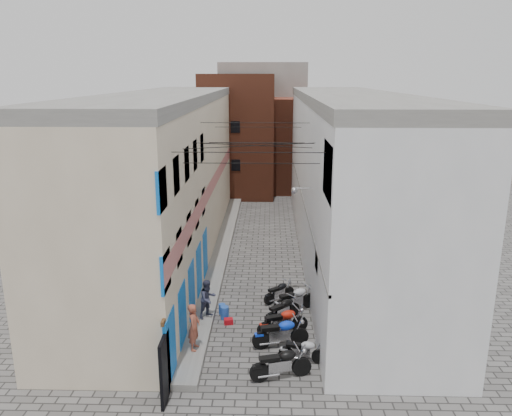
# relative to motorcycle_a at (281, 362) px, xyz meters

# --- Properties ---
(ground) EXTENTS (90.00, 90.00, 0.00)m
(ground) POSITION_rel_motorcycle_a_xyz_m (-1.11, -0.83, -0.62)
(ground) COLOR #54524F
(ground) RESTS_ON ground
(plinth) EXTENTS (0.90, 26.00, 0.25)m
(plinth) POSITION_rel_motorcycle_a_xyz_m (-3.16, 12.17, -0.50)
(plinth) COLOR slate
(plinth) RESTS_ON ground
(building_left) EXTENTS (5.10, 27.00, 9.00)m
(building_left) POSITION_rel_motorcycle_a_xyz_m (-6.09, 12.12, 3.88)
(building_left) COLOR #C4B294
(building_left) RESTS_ON ground
(building_right) EXTENTS (5.94, 26.00, 9.00)m
(building_right) POSITION_rel_motorcycle_a_xyz_m (3.89, 12.16, 3.88)
(building_right) COLOR silver
(building_right) RESTS_ON ground
(building_far_brick_left) EXTENTS (6.00, 6.00, 10.00)m
(building_far_brick_left) POSITION_rel_motorcycle_a_xyz_m (-3.11, 27.17, 4.38)
(building_far_brick_left) COLOR brown
(building_far_brick_left) RESTS_ON ground
(building_far_brick_right) EXTENTS (5.00, 6.00, 8.00)m
(building_far_brick_right) POSITION_rel_motorcycle_a_xyz_m (1.89, 29.17, 3.38)
(building_far_brick_right) COLOR brown
(building_far_brick_right) RESTS_ON ground
(building_far_concrete) EXTENTS (8.00, 5.00, 11.00)m
(building_far_concrete) POSITION_rel_motorcycle_a_xyz_m (-1.11, 33.17, 4.88)
(building_far_concrete) COLOR slate
(building_far_concrete) RESTS_ON ground
(far_shopfront) EXTENTS (2.00, 0.30, 2.40)m
(far_shopfront) POSITION_rel_motorcycle_a_xyz_m (-1.11, 24.37, 0.58)
(far_shopfront) COLOR black
(far_shopfront) RESTS_ON ground
(overhead_wires) EXTENTS (5.80, 13.02, 1.32)m
(overhead_wires) POSITION_rel_motorcycle_a_xyz_m (-1.11, 6.81, 6.50)
(overhead_wires) COLOR black
(overhead_wires) RESTS_ON ground
(motorcycle_a) EXTENTS (2.25, 1.22, 1.24)m
(motorcycle_a) POSITION_rel_motorcycle_a_xyz_m (0.00, 0.00, 0.00)
(motorcycle_a) COLOR black
(motorcycle_a) RESTS_ON ground
(motorcycle_b) EXTENTS (1.79, 0.75, 1.00)m
(motorcycle_b) POSITION_rel_motorcycle_a_xyz_m (0.79, 1.02, -0.12)
(motorcycle_b) COLOR #ADADB2
(motorcycle_b) RESTS_ON ground
(motorcycle_c) EXTENTS (2.28, 1.17, 1.26)m
(motorcycle_c) POSITION_rel_motorcycle_a_xyz_m (0.03, 2.05, 0.01)
(motorcycle_c) COLOR blue
(motorcycle_c) RESTS_ON ground
(motorcycle_d) EXTENTS (2.22, 1.39, 1.23)m
(motorcycle_d) POSITION_rel_motorcycle_a_xyz_m (0.14, 2.95, -0.01)
(motorcycle_d) COLOR red
(motorcycle_d) RESTS_ON ground
(motorcycle_e) EXTENTS (1.81, 1.73, 1.10)m
(motorcycle_e) POSITION_rel_motorcycle_a_xyz_m (0.16, 4.07, -0.07)
(motorcycle_e) COLOR black
(motorcycle_e) RESTS_ON ground
(motorcycle_f) EXTENTS (2.18, 1.66, 1.24)m
(motorcycle_f) POSITION_rel_motorcycle_a_xyz_m (0.72, 4.99, -0.00)
(motorcycle_f) COLOR #B9B9BE
(motorcycle_f) RESTS_ON ground
(motorcycle_g) EXTENTS (1.66, 1.51, 0.99)m
(motorcycle_g) POSITION_rel_motorcycle_a_xyz_m (0.05, 5.98, -0.13)
(motorcycle_g) COLOR black
(motorcycle_g) RESTS_ON ground
(person_a) EXTENTS (0.48, 0.68, 1.76)m
(person_a) POSITION_rel_motorcycle_a_xyz_m (-3.11, 1.39, 0.51)
(person_a) COLOR #A04F3A
(person_a) RESTS_ON plinth
(person_b) EXTENTS (0.98, 0.98, 1.61)m
(person_b) POSITION_rel_motorcycle_a_xyz_m (-2.91, 3.91, 0.43)
(person_b) COLOR #383B54
(person_b) RESTS_ON plinth
(water_jug_near) EXTENTS (0.44, 0.44, 0.54)m
(water_jug_near) POSITION_rel_motorcycle_a_xyz_m (-2.27, 4.23, -0.35)
(water_jug_near) COLOR blue
(water_jug_near) RESTS_ON ground
(water_jug_far) EXTENTS (0.36, 0.36, 0.45)m
(water_jug_far) POSITION_rel_motorcycle_a_xyz_m (-2.42, 4.66, -0.40)
(water_jug_far) COLOR blue
(water_jug_far) RESTS_ON ground
(red_crate) EXTENTS (0.41, 0.33, 0.23)m
(red_crate) POSITION_rel_motorcycle_a_xyz_m (-2.07, 3.77, -0.51)
(red_crate) COLOR #AF0C15
(red_crate) RESTS_ON ground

